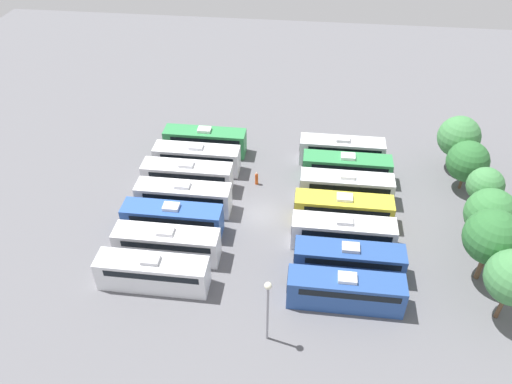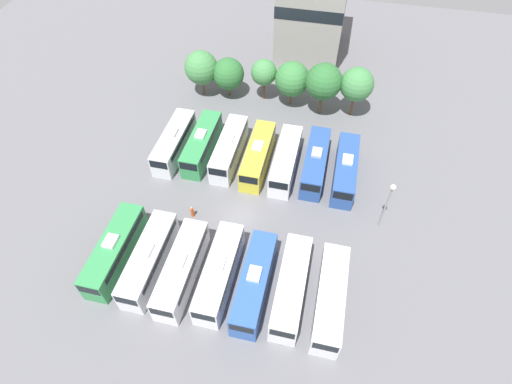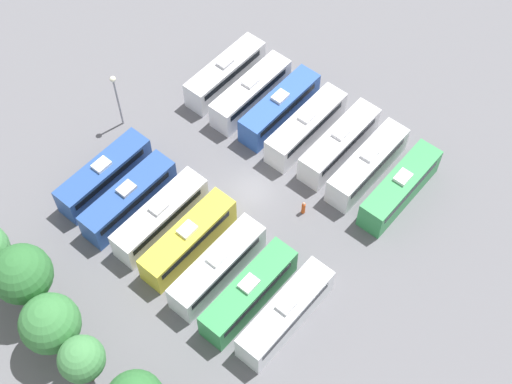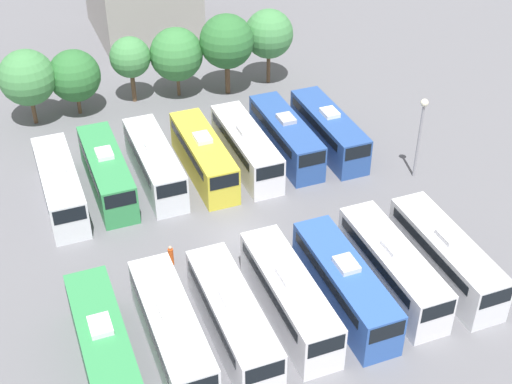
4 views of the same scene
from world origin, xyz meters
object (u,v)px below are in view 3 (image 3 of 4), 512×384
(bus_2, at_px, (339,143))
(bus_12, at_px, (129,199))
(bus_5, at_px, (251,92))
(bus_13, at_px, (104,175))
(bus_11, at_px, (160,217))
(bus_8, at_px, (249,292))
(bus_9, at_px, (217,267))
(bus_1, at_px, (367,164))
(bus_3, at_px, (306,127))
(bus_7, at_px, (286,313))
(tree_4, at_px, (22,274))
(tree_3, at_px, (50,324))
(bus_6, at_px, (225,73))
(worker_person, at_px, (303,208))
(bus_0, at_px, (400,187))
(bus_10, at_px, (188,239))
(bus_4, at_px, (280,107))
(tree_2, at_px, (82,359))
(light_pole, at_px, (116,92))

(bus_2, relative_size, bus_12, 1.00)
(bus_5, height_order, bus_13, same)
(bus_5, height_order, bus_11, same)
(bus_8, xyz_separation_m, bus_9, (3.69, -0.12, 0.00))
(bus_1, bearing_deg, bus_3, 1.04)
(bus_7, relative_size, tree_4, 1.31)
(bus_3, height_order, tree_3, tree_3)
(bus_6, height_order, bus_13, same)
(bus_7, height_order, worker_person, bus_7)
(bus_2, bearing_deg, tree_3, 79.57)
(bus_2, distance_m, bus_8, 18.32)
(bus_13, bearing_deg, bus_0, -142.65)
(bus_10, distance_m, bus_12, 7.22)
(bus_6, height_order, worker_person, bus_6)
(bus_4, distance_m, bus_11, 17.19)
(bus_3, relative_size, bus_11, 1.00)
(tree_4, bearing_deg, bus_6, -81.37)
(bus_5, xyz_separation_m, bus_13, (3.81, 16.93, 0.00))
(bus_11, xyz_separation_m, tree_2, (-5.87, 14.10, 2.68))
(bus_0, relative_size, bus_13, 1.00)
(bus_2, height_order, tree_2, tree_2)
(bus_13, bearing_deg, bus_9, 178.59)
(bus_10, relative_size, light_pole, 1.49)
(bus_4, bearing_deg, bus_3, 175.44)
(bus_5, relative_size, bus_7, 1.00)
(bus_0, height_order, bus_5, same)
(bus_10, relative_size, tree_4, 1.31)
(bus_11, height_order, tree_4, tree_4)
(bus_2, height_order, bus_4, same)
(bus_6, distance_m, bus_11, 18.66)
(bus_1, height_order, bus_9, same)
(bus_5, bearing_deg, tree_4, 91.41)
(bus_7, distance_m, worker_person, 11.33)
(bus_8, bearing_deg, bus_2, -78.33)
(bus_10, bearing_deg, bus_3, -90.13)
(bus_4, xyz_separation_m, worker_person, (-9.01, 7.49, -0.97))
(bus_7, bearing_deg, bus_4, -49.57)
(bus_12, bearing_deg, worker_person, -141.21)
(bus_10, distance_m, tree_3, 13.99)
(bus_6, bearing_deg, bus_7, 142.00)
(bus_2, distance_m, tree_3, 31.70)
(bus_3, relative_size, tree_4, 1.31)
(bus_11, xyz_separation_m, worker_person, (-9.01, -9.70, -0.97))
(tree_4, bearing_deg, bus_3, -102.35)
(bus_9, xyz_separation_m, tree_2, (1.54, 13.65, 2.68))
(bus_1, distance_m, worker_person, 7.66)
(bus_4, height_order, light_pole, light_pole)
(bus_4, height_order, bus_12, same)
(bus_0, xyz_separation_m, bus_10, (11.27, 16.91, 0.00))
(bus_1, xyz_separation_m, bus_5, (14.52, 0.20, 0.00))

